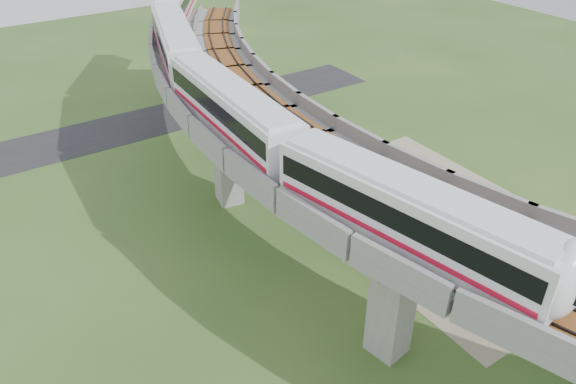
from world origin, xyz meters
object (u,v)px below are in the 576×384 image
object	(u,v)px
car_white	(487,275)
car_dark	(346,164)
metro_train	(228,71)
car_red	(488,231)

from	to	relation	value
car_white	car_dark	xyz separation A→B (m)	(1.53, 18.40, 0.11)
metro_train	car_red	xyz separation A→B (m)	(14.61, -15.69, -11.65)
car_white	car_red	world-z (taller)	car_red
car_white	car_dark	world-z (taller)	car_dark
metro_train	car_white	bearing A→B (deg)	-62.06
car_red	metro_train	bearing A→B (deg)	-159.66
car_dark	car_white	bearing A→B (deg)	171.60
metro_train	car_white	xyz separation A→B (m)	(10.22, -19.26, -11.69)
car_white	metro_train	bearing A→B (deg)	114.97
car_red	car_dark	distance (m)	15.10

